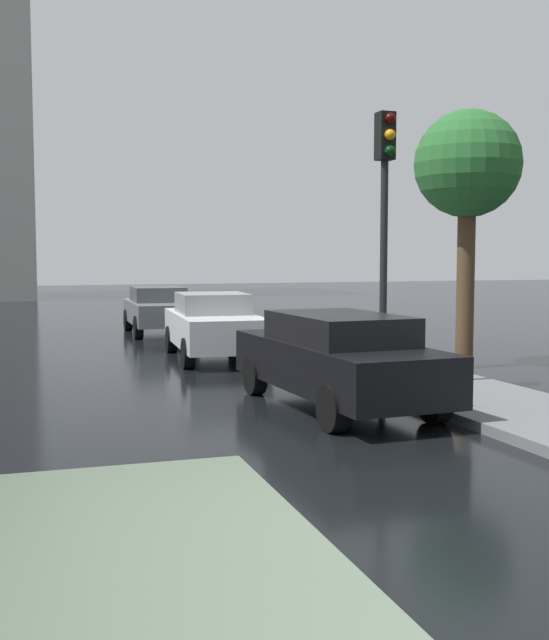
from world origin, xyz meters
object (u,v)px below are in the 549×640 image
(car_grey_near_kerb, at_px, (159,309))
(car_white_behind_camera, at_px, (213,325))
(street_tree_mid, at_px, (468,169))
(traffic_light, at_px, (385,198))
(car_black_mid_road, at_px, (337,358))

(car_grey_near_kerb, distance_m, car_white_behind_camera, 5.86)
(car_grey_near_kerb, height_order, street_tree_mid, street_tree_mid)
(traffic_light, bearing_deg, car_white_behind_camera, 106.31)
(car_black_mid_road, xyz_separation_m, street_tree_mid, (4.06, 2.95, 3.20))
(car_black_mid_road, distance_m, car_white_behind_camera, 5.95)
(car_grey_near_kerb, relative_size, traffic_light, 0.91)
(street_tree_mid, bearing_deg, car_black_mid_road, -143.93)
(car_white_behind_camera, bearing_deg, traffic_light, -69.25)
(car_black_mid_road, relative_size, traffic_light, 1.03)
(traffic_light, xyz_separation_m, street_tree_mid, (2.90, 2.16, 0.78))
(car_black_mid_road, bearing_deg, car_grey_near_kerb, 89.88)
(car_white_behind_camera, relative_size, street_tree_mid, 0.83)
(car_white_behind_camera, height_order, street_tree_mid, street_tree_mid)
(car_black_mid_road, relative_size, car_white_behind_camera, 1.07)
(car_grey_near_kerb, relative_size, car_white_behind_camera, 0.95)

